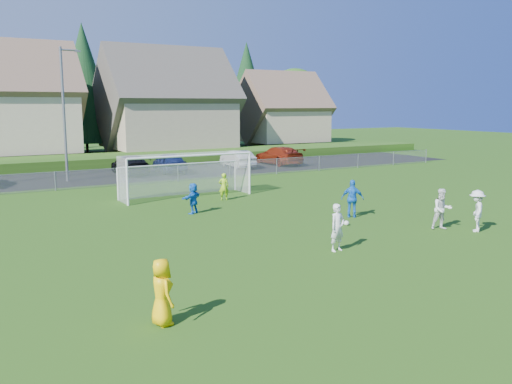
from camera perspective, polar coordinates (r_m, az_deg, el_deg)
ground at (r=17.93m, az=13.13°, el=-7.98°), size 160.00×160.00×0.00m
asphalt_lot at (r=41.92m, az=-13.58°, el=1.81°), size 60.00×60.00×0.00m
grass_embankment at (r=49.07m, az=-16.14°, el=3.21°), size 70.00×6.00×0.80m
soccer_ball at (r=23.95m, az=9.49°, el=-3.24°), size 0.22×0.22×0.22m
referee at (r=13.28m, az=-9.90°, el=-10.33°), size 0.57×0.83×1.63m
player_white_a at (r=19.65m, az=8.58°, el=-3.72°), size 0.68×0.49×1.72m
player_white_b at (r=24.08m, az=18.99°, el=-1.72°), size 1.04×0.95×1.74m
player_white_c at (r=24.18m, az=22.21°, el=-1.85°), size 1.27×1.23×1.74m
player_blue_a at (r=25.59m, az=10.12°, el=-0.70°), size 1.05×1.02×1.77m
player_blue_b at (r=26.29m, az=-6.63°, el=-0.66°), size 1.40×1.10×1.49m
goalkeeper at (r=29.83m, az=-3.41°, el=0.58°), size 0.65×0.55×1.50m
car_d at (r=41.92m, az=-13.09°, el=2.81°), size 2.20×5.03×1.44m
car_e at (r=42.30m, az=-9.10°, el=3.08°), size 2.35×4.79×1.57m
car_f at (r=45.20m, az=-1.95°, el=3.49°), size 1.87×4.46×1.43m
car_g at (r=47.57m, az=2.40°, el=3.86°), size 2.28×5.46×1.58m
soccer_goal at (r=31.01m, az=-7.53°, el=2.47°), size 7.42×1.90×2.50m
chainlink_fence at (r=36.65m, az=-11.12°, el=1.84°), size 52.06×0.06×1.20m
streetlight at (r=39.08m, az=-19.51°, el=8.13°), size 1.38×0.18×9.00m
houses_row at (r=56.59m, az=-16.39°, el=10.98°), size 53.90×11.45×13.27m
tree_row at (r=62.47m, az=-18.64°, el=10.29°), size 65.98×12.36×13.80m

